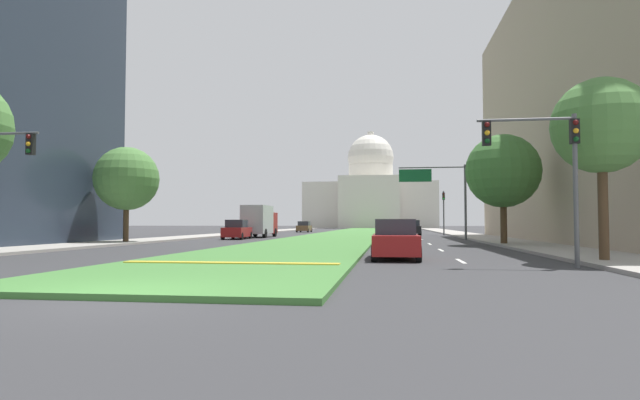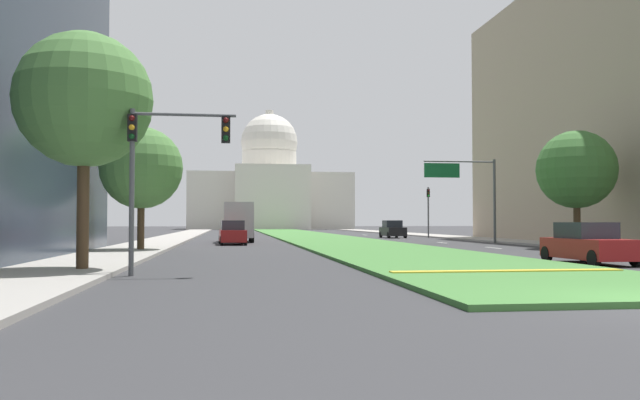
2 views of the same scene
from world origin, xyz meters
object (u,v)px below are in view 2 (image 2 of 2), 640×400
at_px(capitol_building, 269,189).
at_px(sedan_far_horizon, 235,229).
at_px(overhead_guide_sign, 468,183).
at_px(box_truck_delivery, 239,222).
at_px(street_tree_right_mid, 576,170).
at_px(traffic_light_near_left, 160,154).
at_px(sedan_midblock, 233,233).
at_px(sedan_distant, 393,230).
at_px(street_tree_left_near, 84,100).
at_px(traffic_light_far_right, 428,206).
at_px(street_tree_left_mid, 141,168).
at_px(sedan_lead_stopped, 588,244).

distance_m(capitol_building, sedan_far_horizon, 62.96).
distance_m(overhead_guide_sign, box_truck_delivery, 18.58).
height_order(street_tree_right_mid, box_truck_delivery, street_tree_right_mid).
bearing_deg(traffic_light_near_left, capitol_building, 85.00).
xyz_separation_m(sedan_midblock, box_truck_delivery, (0.50, 6.03, 0.86)).
height_order(street_tree_right_mid, sedan_distant, street_tree_right_mid).
bearing_deg(sedan_far_horizon, capitol_building, 82.65).
relative_size(street_tree_left_near, street_tree_right_mid, 1.08).
xyz_separation_m(traffic_light_far_right, street_tree_left_near, (-24.87, -41.76, 2.36)).
xyz_separation_m(street_tree_left_near, sedan_distant, (21.23, 42.28, -4.84)).
distance_m(capitol_building, street_tree_left_near, 121.76).
relative_size(street_tree_left_mid, box_truck_delivery, 1.09).
relative_size(sedan_distant, box_truck_delivery, 0.66).
xyz_separation_m(capitol_building, sedan_far_horizon, (-7.98, -61.93, -8.04)).
bearing_deg(street_tree_left_mid, sedan_far_horizon, 82.96).
bearing_deg(street_tree_left_mid, street_tree_left_near, -89.46).
relative_size(sedan_lead_stopped, sedan_far_horizon, 0.97).
xyz_separation_m(traffic_light_near_left, sedan_midblock, (2.34, 26.48, -2.98)).
height_order(capitol_building, box_truck_delivery, capitol_building).
height_order(street_tree_right_mid, sedan_lead_stopped, street_tree_right_mid).
bearing_deg(street_tree_left_near, street_tree_left_mid, 90.54).
bearing_deg(street_tree_left_near, traffic_light_near_left, -28.52).
height_order(traffic_light_near_left, box_truck_delivery, traffic_light_near_left).
relative_size(street_tree_left_mid, sedan_distant, 1.64).
xyz_separation_m(street_tree_right_mid, sedan_lead_stopped, (-7.19, -13.38, -4.12)).
xyz_separation_m(overhead_guide_sign, sedan_midblock, (-17.96, -0.44, -3.84)).
height_order(traffic_light_far_right, street_tree_left_mid, street_tree_left_mid).
bearing_deg(street_tree_left_near, traffic_light_far_right, 59.23).
relative_size(street_tree_left_near, box_truck_delivery, 1.24).
relative_size(sedan_lead_stopped, sedan_midblock, 1.01).
xyz_separation_m(capitol_building, sedan_lead_stopped, (5.55, -119.05, -8.05)).
bearing_deg(sedan_far_horizon, traffic_light_near_left, -92.58).
relative_size(traffic_light_far_right, sedan_midblock, 1.19).
bearing_deg(capitol_building, traffic_light_far_right, -81.70).
xyz_separation_m(traffic_light_near_left, overhead_guide_sign, (20.30, 26.91, 0.86)).
distance_m(capitol_building, sedan_distant, 79.51).
height_order(capitol_building, overhead_guide_sign, capitol_building).
distance_m(street_tree_left_mid, street_tree_right_mid, 26.20).
relative_size(overhead_guide_sign, sedan_distant, 1.54).
distance_m(sedan_midblock, sedan_distant, 23.70).
height_order(sedan_far_horizon, box_truck_delivery, box_truck_delivery).
xyz_separation_m(traffic_light_far_right, street_tree_left_mid, (-25.01, -26.97, 1.34)).
bearing_deg(sedan_lead_stopped, street_tree_right_mid, 61.76).
bearing_deg(street_tree_left_mid, capitol_building, 82.78).
distance_m(street_tree_right_mid, box_truck_delivery, 26.16).
relative_size(street_tree_left_mid, sedan_far_horizon, 1.53).
xyz_separation_m(traffic_light_near_left, sedan_lead_stopped, (16.26, 3.35, -3.02)).
relative_size(capitol_building, sedan_far_horizon, 7.71).
bearing_deg(sedan_far_horizon, sedan_distant, -46.53).
distance_m(traffic_light_far_right, sedan_midblock, 26.12).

